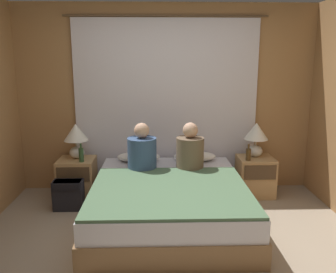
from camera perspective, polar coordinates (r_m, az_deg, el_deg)
name	(u,v)px	position (r m, az deg, el deg)	size (l,w,h in m)	color
ground_plane	(171,253)	(3.52, 0.53, -18.24)	(16.00, 16.00, 0.00)	gray
wall_back	(166,99)	(4.86, -0.31, 6.01)	(4.09, 0.06, 2.50)	#A37547
curtain_panel	(166,106)	(4.81, -0.29, 4.92)	(2.64, 0.02, 2.34)	silver
bed	(169,202)	(4.03, 0.14, -10.48)	(1.68, 2.02, 0.46)	olive
nightstand_left	(77,178)	(4.84, -14.34, -6.46)	(0.46, 0.44, 0.51)	tan
nightstand_right	(255,176)	(4.90, 13.80, -6.19)	(0.46, 0.44, 0.51)	tan
lamp_left	(76,136)	(4.75, -14.54, 0.02)	(0.31, 0.31, 0.46)	silver
lamp_right	(256,135)	(4.82, 13.94, 0.21)	(0.31, 0.31, 0.46)	silver
pillow_left	(139,157)	(4.71, -4.72, -3.28)	(0.56, 0.29, 0.12)	white
pillow_right	(195,156)	(4.73, 4.29, -3.21)	(0.56, 0.29, 0.12)	white
blanket_on_bed	(170,190)	(3.68, 0.28, -8.57)	(1.62, 1.42, 0.03)	#4C6B4C
person_left_in_bed	(142,151)	(4.33, -4.19, -2.37)	(0.35, 0.35, 0.58)	#38517A
person_right_in_bed	(190,151)	(4.34, 3.56, -2.27)	(0.34, 0.34, 0.58)	brown
beer_bottle_on_left_stand	(81,155)	(4.61, -13.75, -2.84)	(0.06, 0.06, 0.24)	#2D4C28
beer_bottle_on_right_stand	(248,154)	(4.66, 12.76, -2.78)	(0.06, 0.06, 0.21)	#513819
backpack_on_floor	(68,193)	(4.50, -15.69, -8.74)	(0.36, 0.20, 0.36)	black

